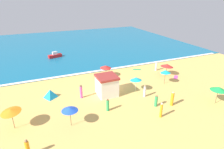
{
  "coord_description": "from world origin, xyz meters",
  "views": [
    {
      "loc": [
        -10.38,
        -23.97,
        12.86
      ],
      "look_at": [
        0.66,
        2.18,
        0.8
      ],
      "focal_mm": 30.17,
      "sensor_mm": 36.0,
      "label": 1
    }
  ],
  "objects_px": {
    "beach_umbrella_2": "(166,72)",
    "beach_umbrella_5": "(70,109)",
    "beach_umbrella_3": "(11,111)",
    "beach_tent": "(50,93)",
    "beachgoer_4": "(156,101)",
    "beachgoer_5": "(108,105)",
    "beachgoer_7": "(172,99)",
    "beachgoer_0": "(28,148)",
    "beach_umbrella_4": "(167,65)",
    "beachgoer_3": "(161,110)",
    "beachgoer_6": "(156,66)",
    "small_boat_0": "(55,55)",
    "beachgoer_2": "(81,92)",
    "beachgoer_1": "(145,91)",
    "beach_umbrella_0": "(106,67)",
    "beach_umbrella_6": "(136,79)",
    "beach_umbrella_1": "(219,89)"
  },
  "relations": [
    {
      "from": "beach_umbrella_2",
      "to": "beachgoer_2",
      "type": "distance_m",
      "value": 13.14
    },
    {
      "from": "small_boat_0",
      "to": "beachgoer_7",
      "type": "bearing_deg",
      "value": -66.93
    },
    {
      "from": "beach_umbrella_0",
      "to": "beachgoer_6",
      "type": "height_order",
      "value": "beach_umbrella_0"
    },
    {
      "from": "beachgoer_7",
      "to": "beachgoer_2",
      "type": "bearing_deg",
      "value": 148.01
    },
    {
      "from": "beachgoer_0",
      "to": "beachgoer_7",
      "type": "relative_size",
      "value": 0.9
    },
    {
      "from": "beach_umbrella_3",
      "to": "beach_umbrella_5",
      "type": "distance_m",
      "value": 5.84
    },
    {
      "from": "beach_umbrella_4",
      "to": "beachgoer_3",
      "type": "height_order",
      "value": "beach_umbrella_4"
    },
    {
      "from": "beach_umbrella_5",
      "to": "beachgoer_7",
      "type": "distance_m",
      "value": 12.57
    },
    {
      "from": "beachgoer_7",
      "to": "small_boat_0",
      "type": "bearing_deg",
      "value": 113.07
    },
    {
      "from": "beachgoer_4",
      "to": "beachgoer_7",
      "type": "height_order",
      "value": "beachgoer_7"
    },
    {
      "from": "beach_umbrella_0",
      "to": "beachgoer_6",
      "type": "xyz_separation_m",
      "value": [
        9.55,
        -0.85,
        -1.03
      ]
    },
    {
      "from": "beach_umbrella_5",
      "to": "beachgoer_0",
      "type": "xyz_separation_m",
      "value": [
        -4.22,
        -2.64,
        -1.25
      ]
    },
    {
      "from": "beach_umbrella_1",
      "to": "beach_umbrella_5",
      "type": "distance_m",
      "value": 18.18
    },
    {
      "from": "beachgoer_4",
      "to": "beachgoer_2",
      "type": "bearing_deg",
      "value": 144.9
    },
    {
      "from": "beachgoer_7",
      "to": "beachgoer_0",
      "type": "bearing_deg",
      "value": -174.12
    },
    {
      "from": "beach_umbrella_4",
      "to": "beach_tent",
      "type": "bearing_deg",
      "value": -179.57
    },
    {
      "from": "beach_umbrella_0",
      "to": "beachgoer_7",
      "type": "bearing_deg",
      "value": -69.19
    },
    {
      "from": "beach_umbrella_3",
      "to": "beach_umbrella_5",
      "type": "relative_size",
      "value": 1.17
    },
    {
      "from": "beach_umbrella_4",
      "to": "beachgoer_3",
      "type": "xyz_separation_m",
      "value": [
        -8.25,
        -9.69,
        -0.86
      ]
    },
    {
      "from": "beachgoer_2",
      "to": "beachgoer_7",
      "type": "height_order",
      "value": "beachgoer_2"
    },
    {
      "from": "beach_umbrella_0",
      "to": "beach_umbrella_5",
      "type": "height_order",
      "value": "beach_umbrella_5"
    },
    {
      "from": "beach_umbrella_1",
      "to": "beachgoer_7",
      "type": "distance_m",
      "value": 5.91
    },
    {
      "from": "beach_umbrella_2",
      "to": "beach_umbrella_5",
      "type": "height_order",
      "value": "beach_umbrella_2"
    },
    {
      "from": "beachgoer_0",
      "to": "beachgoer_7",
      "type": "xyz_separation_m",
      "value": [
        16.71,
        1.72,
        0.08
      ]
    },
    {
      "from": "beach_umbrella_3",
      "to": "beachgoer_5",
      "type": "relative_size",
      "value": 1.74
    },
    {
      "from": "beach_umbrella_6",
      "to": "beachgoer_5",
      "type": "bearing_deg",
      "value": -151.05
    },
    {
      "from": "beach_umbrella_2",
      "to": "beachgoer_5",
      "type": "relative_size",
      "value": 1.46
    },
    {
      "from": "beachgoer_6",
      "to": "beachgoer_5",
      "type": "bearing_deg",
      "value": -146.22
    },
    {
      "from": "beachgoer_1",
      "to": "beachgoer_3",
      "type": "xyz_separation_m",
      "value": [
        -0.8,
        -4.73,
        0.12
      ]
    },
    {
      "from": "beachgoer_0",
      "to": "beachgoer_1",
      "type": "bearing_deg",
      "value": 18.51
    },
    {
      "from": "beachgoer_2",
      "to": "beachgoer_5",
      "type": "bearing_deg",
      "value": -63.12
    },
    {
      "from": "beach_umbrella_2",
      "to": "beach_tent",
      "type": "height_order",
      "value": "beach_umbrella_2"
    },
    {
      "from": "beach_umbrella_2",
      "to": "beachgoer_7",
      "type": "distance_m",
      "value": 6.41
    },
    {
      "from": "beachgoer_4",
      "to": "beach_umbrella_6",
      "type": "bearing_deg",
      "value": 94.92
    },
    {
      "from": "beachgoer_2",
      "to": "beachgoer_7",
      "type": "bearing_deg",
      "value": -31.99
    },
    {
      "from": "beach_umbrella_0",
      "to": "beachgoer_6",
      "type": "relative_size",
      "value": 1.62
    },
    {
      "from": "beach_tent",
      "to": "beachgoer_3",
      "type": "distance_m",
      "value": 14.58
    },
    {
      "from": "beach_tent",
      "to": "beachgoer_4",
      "type": "relative_size",
      "value": 1.21
    },
    {
      "from": "beach_umbrella_0",
      "to": "small_boat_0",
      "type": "relative_size",
      "value": 0.87
    },
    {
      "from": "beach_umbrella_1",
      "to": "beachgoer_5",
      "type": "distance_m",
      "value": 13.95
    },
    {
      "from": "beachgoer_6",
      "to": "small_boat_0",
      "type": "relative_size",
      "value": 0.54
    },
    {
      "from": "beach_umbrella_1",
      "to": "beach_umbrella_5",
      "type": "xyz_separation_m",
      "value": [
        -17.97,
        2.75,
        -0.05
      ]
    },
    {
      "from": "beach_umbrella_0",
      "to": "beach_umbrella_5",
      "type": "distance_m",
      "value": 13.38
    },
    {
      "from": "beach_umbrella_4",
      "to": "beachgoer_5",
      "type": "bearing_deg",
      "value": -155.24
    },
    {
      "from": "beach_umbrella_4",
      "to": "small_boat_0",
      "type": "relative_size",
      "value": 0.82
    },
    {
      "from": "beach_umbrella_2",
      "to": "beachgoer_0",
      "type": "bearing_deg",
      "value": -159.92
    },
    {
      "from": "beach_umbrella_2",
      "to": "beachgoer_7",
      "type": "relative_size",
      "value": 1.22
    },
    {
      "from": "beachgoer_2",
      "to": "beachgoer_4",
      "type": "height_order",
      "value": "beachgoer_2"
    },
    {
      "from": "beach_umbrella_3",
      "to": "beach_tent",
      "type": "distance_m",
      "value": 6.91
    },
    {
      "from": "beachgoer_0",
      "to": "beachgoer_7",
      "type": "bearing_deg",
      "value": 5.88
    }
  ]
}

